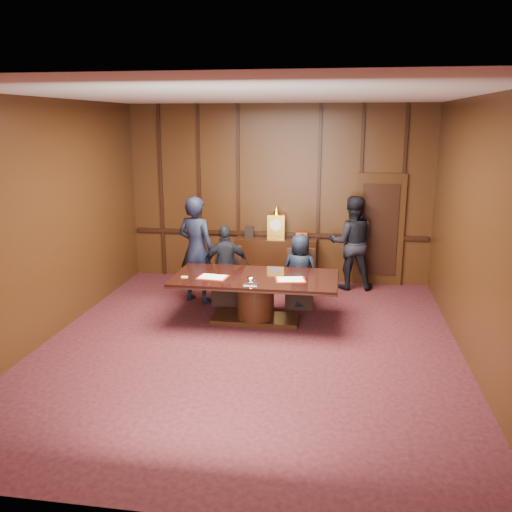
{
  "coord_description": "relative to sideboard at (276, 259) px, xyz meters",
  "views": [
    {
      "loc": [
        1.22,
        -7.17,
        3.18
      ],
      "look_at": [
        -0.08,
        1.2,
        1.05
      ],
      "focal_mm": 38.0,
      "sensor_mm": 36.0,
      "label": 1
    }
  ],
  "objects": [
    {
      "name": "conference_table",
      "position": [
        -0.07,
        -2.24,
        0.02
      ],
      "size": [
        2.62,
        1.32,
        0.76
      ],
      "color": "black",
      "rests_on": "ground"
    },
    {
      "name": "notepad",
      "position": [
        -1.17,
        -2.47,
        0.28
      ],
      "size": [
        0.11,
        0.08,
        0.01
      ],
      "primitive_type": "cube",
      "rotation": [
        0.0,
        0.0,
        0.08
      ],
      "color": "#D0C765",
      "rests_on": "conference_table"
    },
    {
      "name": "room",
      "position": [
        0.07,
        -3.12,
        1.24
      ],
      "size": [
        7.0,
        7.04,
        3.5
      ],
      "color": "black",
      "rests_on": "ground"
    },
    {
      "name": "inkstand",
      "position": [
        -0.07,
        -2.69,
        0.33
      ],
      "size": [
        0.2,
        0.14,
        0.12
      ],
      "color": "white",
      "rests_on": "conference_table"
    },
    {
      "name": "signatory_left",
      "position": [
        -0.72,
        -1.44,
        0.22
      ],
      "size": [
        0.89,
        0.57,
        1.41
      ],
      "primitive_type": "imported",
      "rotation": [
        0.0,
        0.0,
        3.44
      ],
      "color": "black",
      "rests_on": "ground"
    },
    {
      "name": "witness_left",
      "position": [
        -1.26,
        -1.38,
        0.47
      ],
      "size": [
        0.8,
        0.65,
        1.91
      ],
      "primitive_type": "imported",
      "rotation": [
        0.0,
        0.0,
        2.82
      ],
      "color": "black",
      "rests_on": "ground"
    },
    {
      "name": "folder_right",
      "position": [
        0.5,
        -2.36,
        0.28
      ],
      "size": [
        0.51,
        0.41,
        0.02
      ],
      "rotation": [
        0.0,
        0.0,
        0.19
      ],
      "color": "maroon",
      "rests_on": "conference_table"
    },
    {
      "name": "witness_right",
      "position": [
        1.48,
        -0.16,
        0.42
      ],
      "size": [
        0.92,
        0.74,
        1.81
      ],
      "primitive_type": "imported",
      "rotation": [
        0.0,
        0.0,
        3.21
      ],
      "color": "black",
      "rests_on": "ground"
    },
    {
      "name": "signatory_right",
      "position": [
        0.58,
        -1.44,
        0.17
      ],
      "size": [
        0.71,
        0.54,
        1.3
      ],
      "primitive_type": "imported",
      "rotation": [
        0.0,
        0.0,
        2.93
      ],
      "color": "black",
      "rests_on": "ground"
    },
    {
      "name": "chair_right",
      "position": [
        0.58,
        -1.37,
        -0.19
      ],
      "size": [
        0.5,
        0.5,
        0.99
      ],
      "rotation": [
        0.0,
        0.0,
        0.04
      ],
      "color": "black",
      "rests_on": "ground"
    },
    {
      "name": "chair_left",
      "position": [
        -0.72,
        -1.37,
        -0.19
      ],
      "size": [
        0.51,
        0.51,
        0.99
      ],
      "rotation": [
        0.0,
        0.0,
        0.06
      ],
      "color": "black",
      "rests_on": "ground"
    },
    {
      "name": "sideboard",
      "position": [
        0.0,
        0.0,
        0.0
      ],
      "size": [
        1.6,
        0.45,
        1.54
      ],
      "color": "black",
      "rests_on": "ground"
    },
    {
      "name": "folder_left",
      "position": [
        -0.72,
        -2.42,
        0.28
      ],
      "size": [
        0.49,
        0.38,
        0.02
      ],
      "rotation": [
        0.0,
        0.0,
        -0.11
      ],
      "color": "maroon",
      "rests_on": "conference_table"
    }
  ]
}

